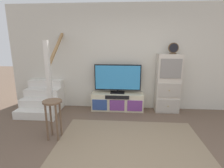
{
  "coord_description": "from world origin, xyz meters",
  "views": [
    {
      "loc": [
        -0.11,
        -2.18,
        1.77
      ],
      "look_at": [
        -0.41,
        1.76,
        0.81
      ],
      "focal_mm": 28.09,
      "sensor_mm": 36.0,
      "label": 1
    }
  ],
  "objects_px": {
    "side_cabinet": "(168,84)",
    "desk_clock": "(173,48)",
    "media_console": "(117,102)",
    "television": "(118,78)",
    "bar_stool_near": "(53,111)"
  },
  "relations": [
    {
      "from": "media_console",
      "to": "desk_clock",
      "type": "bearing_deg",
      "value": -0.21
    },
    {
      "from": "media_console",
      "to": "side_cabinet",
      "type": "height_order",
      "value": "side_cabinet"
    },
    {
      "from": "television",
      "to": "bar_stool_near",
      "type": "height_order",
      "value": "television"
    },
    {
      "from": "side_cabinet",
      "to": "desk_clock",
      "type": "bearing_deg",
      "value": -14.34
    },
    {
      "from": "desk_clock",
      "to": "bar_stool_near",
      "type": "distance_m",
      "value": 3.04
    },
    {
      "from": "television",
      "to": "desk_clock",
      "type": "relative_size",
      "value": 4.47
    },
    {
      "from": "desk_clock",
      "to": "bar_stool_near",
      "type": "relative_size",
      "value": 0.36
    },
    {
      "from": "side_cabinet",
      "to": "desk_clock",
      "type": "xyz_separation_m",
      "value": [
        0.06,
        -0.02,
        0.87
      ]
    },
    {
      "from": "media_console",
      "to": "television",
      "type": "xyz_separation_m",
      "value": [
        0.0,
        0.02,
        0.63
      ]
    },
    {
      "from": "television",
      "to": "desk_clock",
      "type": "distance_m",
      "value": 1.53
    },
    {
      "from": "media_console",
      "to": "bar_stool_near",
      "type": "bearing_deg",
      "value": -126.85
    },
    {
      "from": "side_cabinet",
      "to": "bar_stool_near",
      "type": "bearing_deg",
      "value": -147.96
    },
    {
      "from": "media_console",
      "to": "bar_stool_near",
      "type": "distance_m",
      "value": 1.87
    },
    {
      "from": "desk_clock",
      "to": "bar_stool_near",
      "type": "bearing_deg",
      "value": -148.84
    },
    {
      "from": "side_cabinet",
      "to": "television",
      "type": "bearing_deg",
      "value": 179.39
    }
  ]
}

